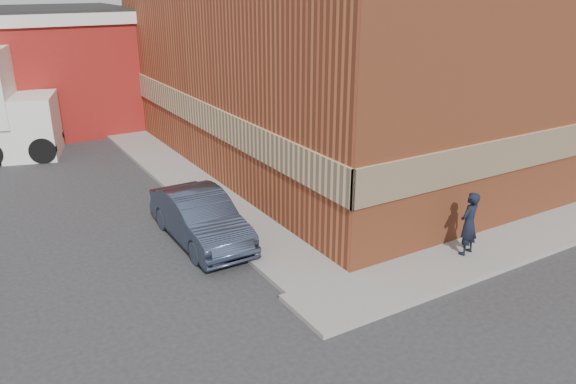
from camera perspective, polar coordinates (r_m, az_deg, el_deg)
ground at (r=13.23m, az=0.95°, el=-10.30°), size 90.00×90.00×0.00m
brick_building at (r=23.68m, az=7.23°, el=15.45°), size 14.25×18.25×9.36m
sidewalk_south at (r=17.44m, az=24.12°, el=-3.98°), size 16.00×1.80×0.12m
sidewalk_west at (r=20.87m, az=-10.77°, el=1.50°), size 1.80×18.00×0.12m
man at (r=15.13m, az=17.90°, el=-3.07°), size 0.70×0.54×1.70m
sedan at (r=15.60m, az=-8.87°, el=-2.60°), size 1.51×4.28×1.41m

